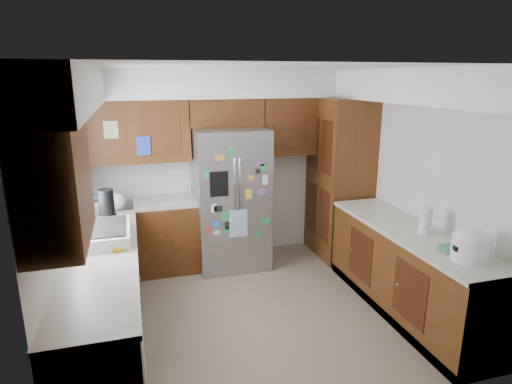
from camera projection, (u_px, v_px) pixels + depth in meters
floor at (257, 309)px, 4.60m from camera, size 3.60×3.60×0.00m
room_shell at (237, 136)px, 4.43m from camera, size 3.64×3.24×2.52m
left_counter_run at (122, 288)px, 4.15m from camera, size 1.36×3.20×0.92m
right_counter_run at (408, 275)px, 4.45m from camera, size 0.63×2.25×0.92m
pantry at (339, 179)px, 5.79m from camera, size 0.60×0.90×2.15m
fridge at (231, 199)px, 5.48m from camera, size 0.90×0.79×1.80m
bridge_cabinet at (225, 112)px, 5.41m from camera, size 0.96×0.34×0.35m
fridge_top_items at (223, 88)px, 5.29m from camera, size 0.60×0.33×0.29m
sink_assembly at (102, 233)px, 4.03m from camera, size 0.52×0.72×0.37m
left_counter_clutter at (108, 205)px, 4.69m from camera, size 0.35×0.80×0.38m
rice_cooker at (471, 244)px, 3.57m from camera, size 0.32×0.31×0.27m
paper_towel at (426, 220)px, 4.19m from camera, size 0.12×0.12×0.27m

